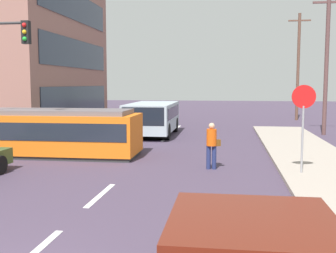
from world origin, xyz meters
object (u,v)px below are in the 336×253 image
Objects in this scene: city_bus at (153,117)px; parked_sedan_furthest at (92,121)px; streetcar_tram at (57,132)px; stop_sign at (303,110)px; utility_pole_mid at (327,61)px; pedestrian_crossing at (212,143)px; utility_pole_far at (298,65)px; parked_sedan_far at (61,130)px.

city_bus is 5.01m from parked_sedan_furthest.
streetcar_tram reaches higher than parked_sedan_furthest.
utility_pole_mid is at bearing 74.27° from stop_sign.
streetcar_tram is 16.16m from utility_pole_mid.
pedestrian_crossing is 0.19× the size of utility_pole_far.
parked_sedan_far is at bearing -133.49° from utility_pole_far.
city_bus is at bearing -25.97° from parked_sedan_furthest.
parked_sedan_far is 0.94× the size of parked_sedan_furthest.
utility_pole_mid is at bearing 9.50° from city_bus.
parked_sedan_far is (-1.52, 3.96, -0.40)m from streetcar_tram.
parked_sedan_far is 0.52× the size of utility_pole_mid.
utility_pole_mid is at bearing 19.63° from parked_sedan_far.
utility_pole_far reaches higher than streetcar_tram.
parked_sedan_far is 13.03m from stop_sign.
city_bus is 10.80m from utility_pole_mid.
city_bus is at bearing 124.19° from stop_sign.
utility_pole_far is at bearing 89.87° from utility_pole_mid.
pedestrian_crossing is at bearing -67.41° from city_bus.
city_bus is 12.22m from stop_sign.
streetcar_tram is 4.16× the size of pedestrian_crossing.
utility_pole_mid reaches higher than stop_sign.
parked_sedan_furthest is 16.76m from stop_sign.
utility_pole_mid is (3.31, 11.77, 2.18)m from stop_sign.
utility_pole_mid is at bearing -1.90° from parked_sedan_furthest.
stop_sign is (6.84, -10.07, 1.09)m from city_bus.
pedestrian_crossing is (6.62, -1.86, -0.08)m from streetcar_tram.
stop_sign is 0.33× the size of utility_pole_far.
utility_pole_far reaches higher than utility_pole_mid.
city_bus is 10.04m from pedestrian_crossing.
pedestrian_crossing is at bearing -106.70° from utility_pole_far.
utility_pole_far is at bearing 81.32° from stop_sign.
parked_sedan_furthest is (-4.49, 2.19, -0.48)m from city_bus.
streetcar_tram is at bearing 164.30° from pedestrian_crossing.
parked_sedan_furthest is at bearing 92.11° from parked_sedan_far.
city_bus is at bearing -170.50° from utility_pole_mid.
stop_sign is at bearing -14.93° from pedestrian_crossing.
city_bus is 2.08× the size of stop_sign.
parked_sedan_furthest is at bearing -146.77° from utility_pole_far.
streetcar_tram is at bearing -79.81° from parked_sedan_furthest.
city_bus reaches higher than pedestrian_crossing.
utility_pole_far reaches higher than parked_sedan_far.
streetcar_tram reaches higher than parked_sedan_far.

